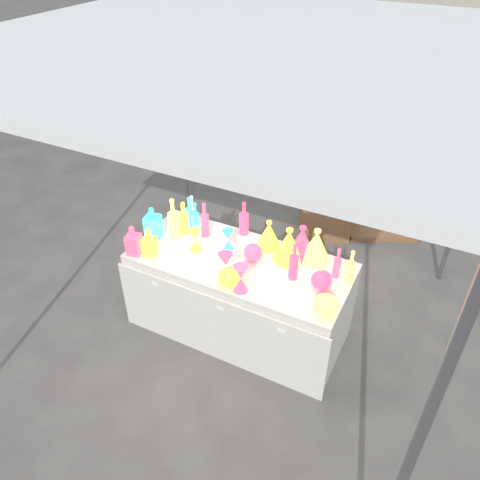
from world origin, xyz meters
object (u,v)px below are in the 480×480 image
at_px(cardboard_box_closed, 325,219).
at_px(lampshade_0, 269,234).
at_px(hourglass_0, 241,279).
at_px(decanter_0, 149,242).
at_px(display_table, 240,295).
at_px(bottle_0, 184,218).
at_px(globe_0, 229,278).

distance_m(cardboard_box_closed, lampshade_0, 1.60).
distance_m(hourglass_0, lampshade_0, 0.60).
relative_size(cardboard_box_closed, decanter_0, 2.16).
bearing_deg(lampshade_0, cardboard_box_closed, 102.29).
height_order(cardboard_box_closed, hourglass_0, hourglass_0).
distance_m(cardboard_box_closed, decanter_0, 2.28).
height_order(hourglass_0, lampshade_0, lampshade_0).
relative_size(display_table, bottle_0, 5.91).
distance_m(bottle_0, hourglass_0, 0.89).
xyz_separation_m(hourglass_0, globe_0, (-0.10, 0.01, -0.04)).
bearing_deg(lampshade_0, globe_0, -80.72).
bearing_deg(display_table, bottle_0, 167.35).
distance_m(display_table, cardboard_box_closed, 1.75).
height_order(hourglass_0, globe_0, hourglass_0).
distance_m(cardboard_box_closed, globe_0, 2.13).
relative_size(display_table, lampshade_0, 7.43).
height_order(display_table, bottle_0, bottle_0).
xyz_separation_m(display_table, hourglass_0, (0.17, -0.31, 0.49)).
bearing_deg(bottle_0, cardboard_box_closed, 63.48).
bearing_deg(bottle_0, decanter_0, -101.58).
bearing_deg(hourglass_0, globe_0, 172.19).
bearing_deg(cardboard_box_closed, hourglass_0, -115.02).
height_order(decanter_0, globe_0, decanter_0).
bearing_deg(bottle_0, display_table, -12.65).
distance_m(decanter_0, globe_0, 0.76).
xyz_separation_m(cardboard_box_closed, bottle_0, (-0.80, -1.60, 0.71)).
xyz_separation_m(cardboard_box_closed, hourglass_0, (-0.02, -2.04, 0.66)).
relative_size(globe_0, lampshade_0, 0.70).
xyz_separation_m(display_table, bottle_0, (-0.61, 0.14, 0.53)).
bearing_deg(globe_0, lampshade_0, 84.32).
xyz_separation_m(bottle_0, globe_0, (0.67, -0.43, -0.09)).
height_order(bottle_0, lampshade_0, bottle_0).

